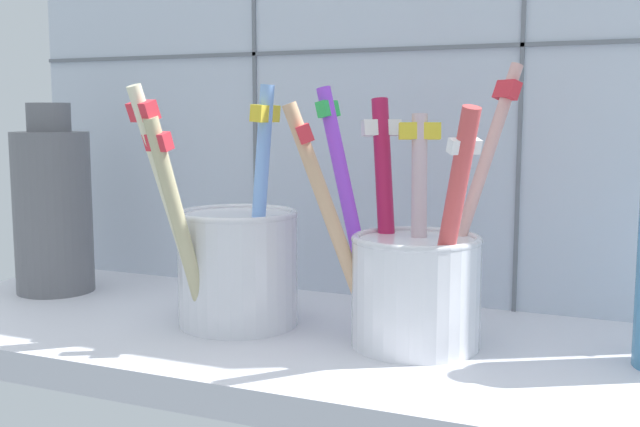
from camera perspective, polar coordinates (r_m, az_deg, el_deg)
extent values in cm
cube|color=silver|center=(51.42, 0.19, -10.03)|extent=(64.00, 22.00, 2.00)
cube|color=silver|center=(60.57, 4.76, 13.17)|extent=(64.00, 2.00, 45.00)
cube|color=slate|center=(63.77, -4.93, 12.88)|extent=(0.30, 0.20, 45.00)
cube|color=slate|center=(57.00, 14.91, 13.31)|extent=(0.30, 0.20, 45.00)
cube|color=slate|center=(59.42, 4.41, 12.08)|extent=(64.00, 0.20, 0.30)
cylinder|color=silver|center=(52.54, -6.35, -4.24)|extent=(8.17, 8.17, 7.68)
torus|color=silver|center=(51.90, -6.41, -0.09)|extent=(8.27, 8.27, 0.50)
cylinder|color=#BEB688|center=(48.81, -10.36, -1.07)|extent=(2.23, 5.29, 14.11)
cube|color=#E5333F|center=(47.26, -11.97, 5.28)|extent=(2.07, 1.43, 1.22)
cylinder|color=#7DADF5|center=(50.11, -4.55, 0.43)|extent=(2.35, 1.00, 15.96)
cube|color=yellow|center=(49.48, -4.10, 7.45)|extent=(1.01, 2.53, 1.14)
cylinder|color=beige|center=(49.09, -10.87, 0.08)|extent=(3.13, 5.90, 16.00)
cube|color=#E5333F|center=(47.64, -13.05, 7.45)|extent=(2.49, 1.93, 1.36)
cylinder|color=white|center=(47.82, 7.00, -5.98)|extent=(8.00, 8.00, 6.76)
torus|color=silver|center=(47.15, 7.06, -1.99)|extent=(8.10, 8.10, 0.50)
cylinder|color=beige|center=(48.34, 7.39, -0.96)|extent=(1.77, 2.44, 14.13)
cube|color=yellow|center=(48.34, 7.44, 6.11)|extent=(2.72, 1.83, 1.11)
cylinder|color=#E1A8A1|center=(49.53, 11.29, 0.97)|extent=(5.44, 5.65, 17.43)
cube|color=#E5333F|center=(50.65, 13.77, 8.92)|extent=(2.05, 2.02, 1.34)
cylinder|color=tan|center=(47.13, 0.97, -0.75)|extent=(5.91, 3.80, 14.96)
cube|color=#E5333F|center=(46.48, -1.37, 5.98)|extent=(1.94, 2.27, 1.28)
cylinder|color=#9D46F3|center=(49.46, 2.20, 0.26)|extent=(4.91, 1.54, 15.94)
cube|color=green|center=(49.82, 0.67, 7.78)|extent=(1.12, 1.97, 1.15)
cylinder|color=#B51A48|center=(49.88, 4.90, -0.11)|extent=(3.15, 3.48, 15.19)
cube|color=white|center=(50.30, 4.60, 6.38)|extent=(2.56, 2.33, 1.13)
cylinder|color=#D24A4A|center=(44.52, 9.58, -1.50)|extent=(4.45, 4.66, 14.72)
cube|color=white|center=(42.75, 10.70, 4.96)|extent=(1.91, 1.86, 0.95)
cylinder|color=slate|center=(65.62, -19.27, 0.08)|extent=(6.17, 6.17, 13.00)
cylinder|color=slate|center=(65.13, -19.56, 6.77)|extent=(3.43, 3.43, 2.29)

